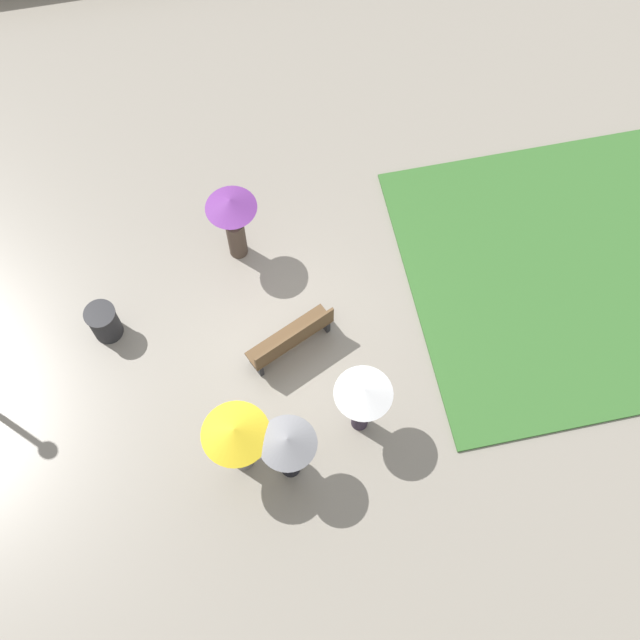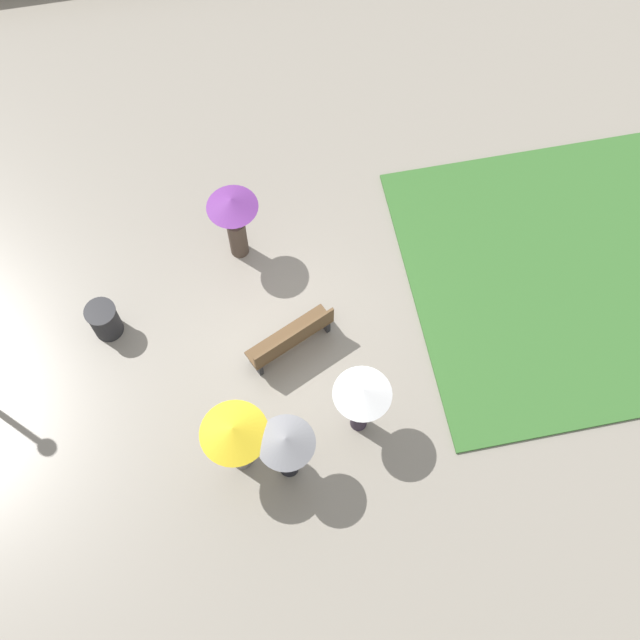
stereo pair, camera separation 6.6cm
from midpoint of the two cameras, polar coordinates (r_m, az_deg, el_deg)
ground_plane at (r=15.19m, az=-2.61°, el=-1.29°), size 90.00×90.00×0.00m
lawn_patch_near at (r=16.91m, az=20.67°, el=3.56°), size 8.34×6.06×0.06m
park_bench at (r=14.66m, az=-1.91°, el=-1.32°), size 1.74×1.09×0.90m
trash_bin at (r=15.40m, az=-14.94°, el=-0.02°), size 0.59×0.59×0.80m
crowd_person_yellow at (r=13.20m, az=-5.89°, el=-8.30°), size 1.13×1.13×1.79m
crowd_person_grey at (r=13.14m, az=-2.24°, el=-9.06°), size 0.96×0.96×1.76m
crowd_person_purple at (r=15.05m, az=-6.01°, el=7.36°), size 0.96×0.96×1.83m
crowd_person_white at (r=13.37m, az=3.13°, el=-5.63°), size 0.98×0.98×1.75m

